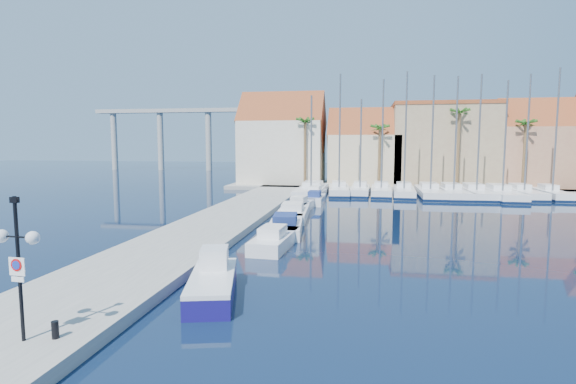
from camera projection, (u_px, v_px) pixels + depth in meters
The scene contains 33 objects.
ground at pixel (316, 288), 19.79m from camera, with size 260.00×260.00×0.00m, color black.
quay_west at pixel (218, 223), 34.49m from camera, with size 6.00×77.00×0.50m, color gray.
shore_north at pixel (419, 186), 65.16m from camera, with size 54.00×16.00×0.50m, color gray.
lamp_post at pixel (17, 247), 13.07m from camera, with size 1.47×0.46×4.34m.
bollard at pixel (55, 330), 13.51m from camera, with size 0.21×0.21×0.54m, color black.
fishing_boat at pixel (213, 282), 18.72m from camera, with size 2.97×5.55×1.85m.
motorboat_west_0 at pixel (275, 239), 27.50m from camera, with size 2.28×6.05×1.40m.
motorboat_west_1 at pixel (286, 225), 32.20m from camera, with size 2.99×7.29×1.40m.
motorboat_west_2 at pixel (293, 212), 38.27m from camera, with size 2.86×7.61×1.40m.
motorboat_west_3 at pixel (300, 205), 42.73m from camera, with size 2.36×5.74×1.40m.
motorboat_west_4 at pixel (315, 199), 47.45m from camera, with size 1.78×5.54×1.40m.
motorboat_west_5 at pixel (316, 193), 52.71m from camera, with size 2.19×5.52×1.40m.
motorboat_west_6 at pixel (316, 190), 56.97m from camera, with size 2.63×6.52×1.40m.
sailboat_0 at pixel (312, 191), 55.20m from camera, with size 3.36×12.10×12.03m.
sailboat_1 at pixel (339, 189), 55.96m from camera, with size 3.05×9.43×14.69m.
sailboat_2 at pixel (360, 190), 55.53m from camera, with size 2.56×8.64×11.64m.
sailboat_3 at pixel (381, 190), 55.11m from camera, with size 2.70×9.16×13.94m.
sailboat_4 at pixel (404, 191), 54.25m from camera, with size 2.94×9.42×14.71m.
sailboat_5 at pixel (430, 192), 53.55m from camera, with size 2.90×10.62×14.15m.
sailboat_6 at pixel (453, 192), 53.03m from camera, with size 2.97×10.54×13.97m.
sailboat_7 at pixel (475, 193), 52.67m from camera, with size 2.90×10.41×14.16m.
sailboat_8 at pixel (501, 194), 51.68m from camera, with size 2.99×10.75×13.33m.
sailboat_9 at pixel (522, 193), 52.35m from camera, with size 2.87×9.36×14.13m.
sailboat_10 at pixel (551, 193), 51.60m from camera, with size 2.21×8.29×14.71m.
building_0 at pixel (283, 142), 66.81m from camera, with size 12.30×9.00×13.50m.
building_1 at pixel (364, 151), 64.96m from camera, with size 10.30×8.00×11.00m.
building_2 at pixel (442, 144), 64.01m from camera, with size 14.20×10.20×11.50m.
building_3 at pixel (535, 147), 61.09m from camera, with size 10.30×8.00×12.00m.
palm_0 at pixel (305, 123), 60.97m from camera, with size 2.60×2.60×10.15m.
palm_1 at pixel (380, 130), 59.42m from camera, with size 2.60×2.60×9.15m.
palm_2 at pixel (460, 115), 57.56m from camera, with size 2.60×2.60×11.15m.
palm_3 at pixel (526, 125), 56.39m from camera, with size 2.60×2.60×9.65m.
viaduct at pixel (188, 127), 105.53m from camera, with size 48.00×2.20×14.45m.
Camera 1 is at (1.97, -19.15, 6.36)m, focal length 28.00 mm.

